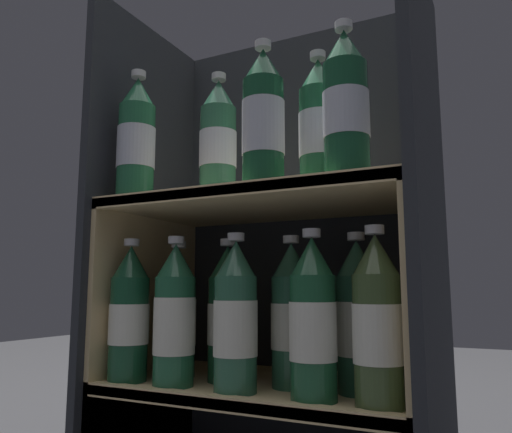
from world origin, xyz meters
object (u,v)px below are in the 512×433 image
(bottle_lower_front_3, at_px, (313,322))
(bottle_lower_back_0, at_px, (177,315))
(bottle_upper_front_2, at_px, (346,106))
(bottle_lower_back_2, at_px, (292,318))
(bottle_lower_front_4, at_px, (378,323))
(bottle_upper_back_0, at_px, (218,143))
(bottle_upper_back_1, at_px, (319,128))
(bottle_lower_front_2, at_px, (236,319))
(bottle_upper_front_1, at_px, (263,121))
(bottle_lower_back_1, at_px, (227,316))
(bottle_upper_front_0, at_px, (136,141))
(bottle_lower_back_3, at_px, (358,320))
(bottle_lower_front_0, at_px, (129,316))
(bottle_lower_front_1, at_px, (175,318))

(bottle_lower_front_3, distance_m, bottle_lower_back_0, 0.34)
(bottle_upper_front_2, bearing_deg, bottle_lower_back_0, 167.71)
(bottle_lower_back_2, bearing_deg, bottle_lower_front_4, -25.76)
(bottle_upper_back_0, bearing_deg, bottle_lower_front_3, -20.03)
(bottle_upper_back_1, distance_m, bottle_lower_front_4, 0.39)
(bottle_lower_back_0, bearing_deg, bottle_upper_back_1, 0.00)
(bottle_upper_back_1, xyz_separation_m, bottle_lower_front_2, (-0.13, -0.09, -0.36))
(bottle_upper_back_1, relative_size, bottle_lower_front_3, 1.00)
(bottle_lower_back_2, bearing_deg, bottle_upper_front_1, -101.31)
(bottle_lower_front_3, relative_size, bottle_lower_back_1, 1.00)
(bottle_lower_back_2, bearing_deg, bottle_lower_front_3, -49.93)
(bottle_upper_front_1, distance_m, bottle_lower_front_4, 0.41)
(bottle_upper_back_0, relative_size, bottle_upper_back_1, 1.00)
(bottle_lower_front_4, bearing_deg, bottle_upper_front_0, -180.00)
(bottle_lower_front_2, relative_size, bottle_lower_back_3, 1.00)
(bottle_upper_back_1, relative_size, bottle_lower_back_0, 1.00)
(bottle_upper_front_1, distance_m, bottle_lower_back_3, 0.40)
(bottle_upper_back_0, relative_size, bottle_lower_back_2, 1.00)
(bottle_lower_back_1, bearing_deg, bottle_upper_front_0, -153.47)
(bottle_upper_front_0, height_order, bottle_lower_back_0, bottle_upper_front_0)
(bottle_lower_front_0, height_order, bottle_lower_front_3, same)
(bottle_lower_back_3, bearing_deg, bottle_lower_front_3, -121.61)
(bottle_lower_front_0, bearing_deg, bottle_lower_front_3, 0.00)
(bottle_lower_front_1, xyz_separation_m, bottle_lower_front_4, (0.39, 0.00, 0.00))
(bottle_lower_front_2, xyz_separation_m, bottle_lower_back_1, (-0.07, 0.09, 0.00))
(bottle_upper_front_2, relative_size, bottle_lower_back_2, 1.00)
(bottle_upper_front_1, xyz_separation_m, bottle_lower_back_3, (0.14, 0.09, -0.36))
(bottle_lower_front_0, xyz_separation_m, bottle_lower_back_1, (0.18, 0.09, -0.00))
(bottle_upper_front_1, bearing_deg, bottle_lower_front_4, 0.00)
(bottle_upper_front_2, xyz_separation_m, bottle_lower_back_0, (-0.40, 0.09, -0.36))
(bottle_lower_front_4, distance_m, bottle_lower_back_3, 0.10)
(bottle_lower_front_4, relative_size, bottle_lower_back_0, 1.00)
(bottle_lower_front_3, distance_m, bottle_lower_back_1, 0.23)
(bottle_upper_front_0, xyz_separation_m, bottle_lower_front_0, (-0.00, 0.00, -0.36))
(bottle_upper_front_0, distance_m, bottle_upper_front_2, 0.45)
(bottle_upper_front_0, bearing_deg, bottle_lower_front_0, 180.00)
(bottle_upper_front_2, relative_size, bottle_lower_front_2, 1.00)
(bottle_lower_front_1, xyz_separation_m, bottle_lower_back_2, (0.21, 0.09, 0.00))
(bottle_upper_front_0, xyz_separation_m, bottle_upper_back_1, (0.37, 0.09, 0.00))
(bottle_upper_front_0, relative_size, bottle_upper_front_2, 1.00)
(bottle_lower_front_0, distance_m, bottle_lower_front_3, 0.39)
(bottle_lower_front_1, relative_size, bottle_lower_back_0, 1.00)
(bottle_upper_back_0, bearing_deg, bottle_lower_front_1, -114.73)
(bottle_lower_front_1, xyz_separation_m, bottle_lower_front_3, (0.28, 0.00, 0.00))
(bottle_lower_front_0, bearing_deg, bottle_upper_front_0, -0.00)
(bottle_upper_front_1, relative_size, bottle_upper_back_1, 1.00)
(bottle_lower_front_2, relative_size, bottle_lower_back_2, 1.00)
(bottle_lower_front_3, xyz_separation_m, bottle_lower_back_2, (-0.07, 0.09, 0.00))
(bottle_upper_front_0, distance_m, bottle_upper_front_1, 0.30)
(bottle_lower_front_4, bearing_deg, bottle_upper_front_1, -180.00)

